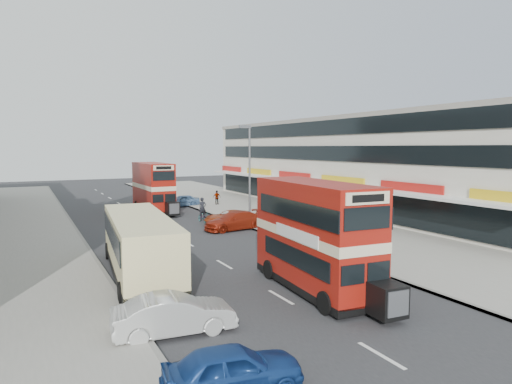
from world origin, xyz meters
TOP-DOWN VIEW (x-y plane):
  - ground at (0.00, 0.00)m, footprint 160.00×160.00m
  - road_surface at (0.00, 20.00)m, footprint 12.00×90.00m
  - pavement_right at (12.00, 20.00)m, footprint 12.00×90.00m
  - kerb_left at (-6.10, 20.00)m, footprint 0.20×90.00m
  - kerb_right at (6.10, 20.00)m, footprint 0.20×90.00m
  - commercial_row at (19.95, 22.00)m, footprint 9.90×46.20m
  - street_lamp at (6.52, 18.00)m, footprint 1.00×0.20m
  - bus_main at (1.82, 2.11)m, footprint 2.92×8.68m
  - bus_second at (1.75, 29.36)m, footprint 2.44×8.51m
  - coach at (-4.52, 8.11)m, footprint 3.65×10.68m
  - car_left_near at (-4.88, -3.75)m, footprint 3.87×1.98m
  - car_left_front at (-5.14, 0.49)m, footprint 4.30×1.89m
  - car_right_a at (4.82, 17.08)m, footprint 5.06×2.45m
  - car_right_b at (5.44, 19.36)m, footprint 4.41×2.26m
  - car_right_c at (5.51, 31.95)m, footprint 3.86×1.84m
  - pedestrian_near at (8.52, 14.71)m, footprint 0.78×0.76m
  - pedestrian_far at (9.13, 30.99)m, footprint 0.89×0.38m
  - cyclist at (3.88, 21.50)m, footprint 0.67×1.62m

SIDE VIEW (x-z plane):
  - ground at x=0.00m, z-range 0.00..0.00m
  - road_surface at x=0.00m, z-range 0.00..0.01m
  - pavement_right at x=12.00m, z-range 0.00..0.15m
  - kerb_left at x=-6.10m, z-range -0.01..0.15m
  - kerb_right at x=6.10m, z-range -0.01..0.15m
  - car_right_b at x=5.44m, z-range 0.00..1.19m
  - car_left_near at x=-4.88m, z-range 0.00..1.26m
  - car_right_c at x=5.51m, z-range 0.00..1.27m
  - car_left_front at x=-5.14m, z-range 0.00..1.37m
  - car_right_a at x=4.82m, z-range 0.00..1.42m
  - cyclist at x=3.88m, z-range -0.32..1.80m
  - pedestrian_far at x=9.13m, z-range 0.15..1.67m
  - pedestrian_near at x=8.52m, z-range 0.15..1.91m
  - coach at x=-4.52m, z-range 0.25..3.02m
  - bus_second at x=1.75m, z-range 0.12..4.81m
  - bus_main at x=1.82m, z-range 0.12..4.82m
  - commercial_row at x=19.95m, z-range 0.05..9.35m
  - street_lamp at x=6.52m, z-range 0.72..8.85m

